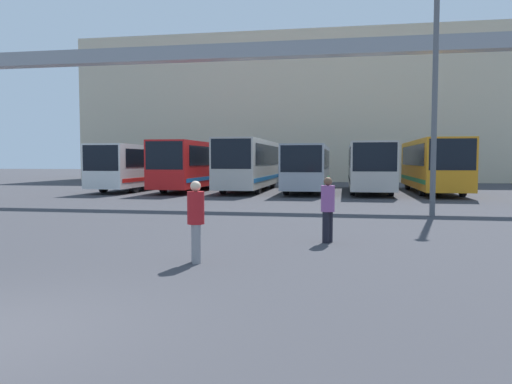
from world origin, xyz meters
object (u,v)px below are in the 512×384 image
pedestrian_far_center (328,208)px  bus_slot_3 (308,165)px  bus_slot_0 (138,165)px  bus_slot_2 (250,162)px  pedestrian_mid_right (196,219)px  bus_slot_4 (369,164)px  bus_slot_5 (433,163)px  bus_slot_1 (195,163)px  lamp_post (435,94)px

pedestrian_far_center → bus_slot_3: bearing=-144.4°
bus_slot_0 → bus_slot_2: bearing=3.1°
bus_slot_2 → pedestrian_mid_right: (3.27, -23.16, -1.05)m
bus_slot_4 → bus_slot_5: bus_slot_5 is taller
bus_slot_4 → bus_slot_3: bearing=-171.3°
bus_slot_5 → pedestrian_far_center: size_ratio=7.08×
bus_slot_1 → pedestrian_mid_right: (7.15, -23.38, -0.99)m
bus_slot_0 → pedestrian_mid_right: 25.30m
bus_slot_2 → bus_slot_0: bearing=-176.9°
bus_slot_0 → bus_slot_3: 11.65m
bus_slot_2 → pedestrian_mid_right: bus_slot_2 is taller
bus_slot_1 → lamp_post: lamp_post is taller
pedestrian_mid_right → lamp_post: (6.14, 9.67, 3.58)m
bus_slot_2 → bus_slot_3: size_ratio=1.11×
bus_slot_5 → pedestrian_far_center: bearing=-106.1°
lamp_post → pedestrian_mid_right: bearing=-122.4°
bus_slot_2 → bus_slot_5: bus_slot_2 is taller
bus_slot_2 → pedestrian_mid_right: bearing=-82.0°
pedestrian_mid_right → bus_slot_2: bearing=-13.7°
bus_slot_2 → bus_slot_5: (11.65, 0.03, -0.05)m
bus_slot_4 → lamp_post: lamp_post is taller
bus_slot_2 → lamp_post: bearing=-55.1°
lamp_post → bus_slot_2: bearing=124.9°
pedestrian_far_center → bus_slot_0: bearing=-115.6°
pedestrian_far_center → lamp_post: (3.62, 6.73, 3.59)m
bus_slot_4 → pedestrian_mid_right: size_ratio=7.03×
bus_slot_2 → bus_slot_3: bearing=-8.4°
bus_slot_1 → pedestrian_far_center: size_ratio=7.30×
bus_slot_2 → pedestrian_far_center: 21.06m
pedestrian_far_center → pedestrian_mid_right: bearing=-10.6°
bus_slot_1 → bus_slot_5: size_ratio=1.03×
bus_slot_0 → bus_slot_5: bus_slot_5 is taller
lamp_post → bus_slot_4: bearing=96.9°
bus_slot_0 → bus_slot_5: 19.42m
bus_slot_2 → lamp_post: (9.41, -13.49, 2.53)m
bus_slot_2 → bus_slot_5: size_ratio=0.99×
bus_slot_4 → pedestrian_mid_right: bus_slot_4 is taller
pedestrian_far_center → lamp_post: 8.44m
bus_slot_1 → pedestrian_far_center: 22.63m
pedestrian_mid_right → bus_slot_5: bearing=-41.6°
bus_slot_2 → pedestrian_far_center: size_ratio=7.04×
bus_slot_4 → bus_slot_5: 3.88m
bus_slot_2 → pedestrian_far_center: bus_slot_2 is taller
bus_slot_0 → pedestrian_far_center: (13.56, -19.81, -0.88)m
bus_slot_3 → bus_slot_4: bus_slot_4 is taller
bus_slot_3 → lamp_post: 14.32m
bus_slot_0 → bus_slot_1: bearing=9.2°
bus_slot_4 → pedestrian_mid_right: (-4.49, -23.18, -0.91)m
bus_slot_5 → lamp_post: (-2.24, -13.53, 2.58)m
bus_slot_4 → pedestrian_far_center: bus_slot_4 is taller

